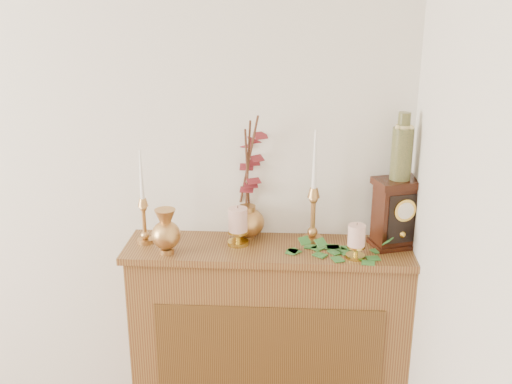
# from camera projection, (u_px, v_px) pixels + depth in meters

# --- Properties ---
(console_shelf) EXTENTS (1.24, 0.34, 0.93)m
(console_shelf) POSITION_uv_depth(u_px,v_px,m) (269.00, 346.00, 2.71)
(console_shelf) COLOR brown
(console_shelf) RESTS_ON ground
(candlestick_left) EXTENTS (0.07, 0.07, 0.41)m
(candlestick_left) POSITION_uv_depth(u_px,v_px,m) (144.00, 213.00, 2.54)
(candlestick_left) COLOR tan
(candlestick_left) RESTS_ON console_shelf
(candlestick_center) EXTENTS (0.08, 0.08, 0.49)m
(candlestick_center) POSITION_uv_depth(u_px,v_px,m) (313.00, 206.00, 2.56)
(candlestick_center) COLOR tan
(candlestick_center) RESTS_ON console_shelf
(bud_vase) EXTENTS (0.12, 0.12, 0.19)m
(bud_vase) POSITION_uv_depth(u_px,v_px,m) (166.00, 232.00, 2.45)
(bud_vase) COLOR tan
(bud_vase) RESTS_ON console_shelf
(ginger_jar) EXTENTS (0.22, 0.24, 0.55)m
(ginger_jar) POSITION_uv_depth(u_px,v_px,m) (251.00, 181.00, 2.60)
(ginger_jar) COLOR tan
(ginger_jar) RESTS_ON console_shelf
(pillar_candle_left) EXTENTS (0.09, 0.09, 0.18)m
(pillar_candle_left) POSITION_uv_depth(u_px,v_px,m) (238.00, 224.00, 2.54)
(pillar_candle_left) COLOR gold
(pillar_candle_left) RESTS_ON console_shelf
(pillar_candle_right) EXTENTS (0.08, 0.08, 0.15)m
(pillar_candle_right) POSITION_uv_depth(u_px,v_px,m) (356.00, 240.00, 2.41)
(pillar_candle_right) COLOR gold
(pillar_candle_right) RESTS_ON console_shelf
(ivy_garland) EXTENTS (0.47, 0.23, 0.09)m
(ivy_garland) POSITION_uv_depth(u_px,v_px,m) (346.00, 254.00, 2.45)
(ivy_garland) COLOR #2B6727
(ivy_garland) RESTS_ON console_shelf
(mantel_clock) EXTENTS (0.23, 0.19, 0.30)m
(mantel_clock) POSITION_uv_depth(u_px,v_px,m) (397.00, 214.00, 2.51)
(mantel_clock) COLOR black
(mantel_clock) RESTS_ON console_shelf
(ceramic_vase) EXTENTS (0.09, 0.09, 0.28)m
(ceramic_vase) POSITION_uv_depth(u_px,v_px,m) (402.00, 150.00, 2.42)
(ceramic_vase) COLOR #172E20
(ceramic_vase) RESTS_ON mantel_clock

